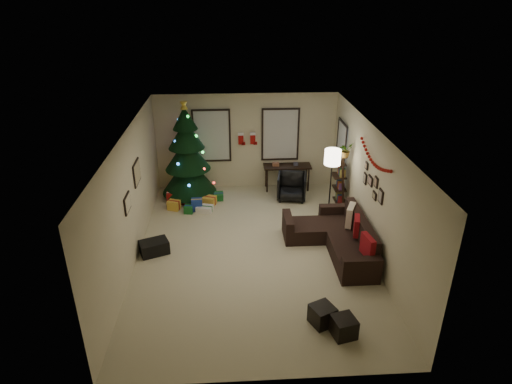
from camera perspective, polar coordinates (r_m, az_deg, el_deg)
floor at (r=9.71m, az=-0.38°, el=-7.68°), size 7.00×7.00×0.00m
ceiling at (r=8.55m, az=-0.43°, el=7.70°), size 7.00×7.00×0.00m
wall_back at (r=12.29m, az=-1.29°, el=6.59°), size 5.00×0.00×5.00m
wall_front at (r=6.09m, az=1.44°, el=-14.86°), size 5.00×0.00×5.00m
wall_left at (r=9.27m, az=-16.02°, el=-0.87°), size 0.00×7.00×7.00m
wall_right at (r=9.50m, az=14.83°, el=-0.07°), size 0.00×7.00×7.00m
window_back_left at (r=12.21m, az=-5.79°, el=7.31°), size 1.05×0.06×1.50m
window_back_right at (r=12.27m, az=3.18°, el=7.50°), size 1.05×0.06×1.50m
window_right_wall at (r=11.70m, az=11.13°, el=5.91°), size 0.06×0.90×1.30m
christmas_tree at (r=11.86m, az=-8.93°, el=4.46°), size 1.48×1.48×2.75m
presents at (r=11.63m, az=-7.96°, el=-1.39°), size 1.50×1.01×0.30m
sofa at (r=9.84m, az=10.62°, el=-5.87°), size 1.68×2.46×0.82m
pillow_red_a at (r=8.94m, az=14.35°, el=-6.88°), size 0.19×0.45×0.44m
pillow_red_b at (r=9.61m, az=12.97°, el=-4.32°), size 0.21×0.41×0.40m
pillow_cream at (r=10.04m, az=12.21°, el=-2.97°), size 0.31×0.48×0.46m
ottoman_near at (r=7.85m, az=8.64°, el=-15.57°), size 0.50×0.50×0.36m
ottoman_far at (r=7.70m, az=11.36°, el=-16.85°), size 0.45×0.45×0.35m
desk at (r=12.37m, az=4.09°, el=3.11°), size 1.33×0.47×0.72m
desk_chair at (r=11.90m, az=4.68°, el=0.72°), size 0.80×0.76×0.72m
bookshelf at (r=11.22m, az=10.93°, el=0.99°), size 0.30×0.47×1.56m
potted_plant at (r=10.66m, az=11.63°, el=5.64°), size 0.55×0.53×0.46m
floor_lamp at (r=10.48m, az=9.92°, el=3.89°), size 0.39×0.39×1.83m
art_map at (r=9.80m, az=-15.30°, el=2.45°), size 0.04×0.60×0.50m
art_abstract at (r=8.89m, az=-16.44°, el=-1.42°), size 0.04×0.45×0.35m
gallery at (r=9.34m, az=14.99°, el=0.96°), size 0.03×1.25×0.54m
garland at (r=9.15m, az=15.16°, el=4.31°), size 0.08×1.90×0.30m
stocking_left at (r=12.19m, az=-1.95°, el=6.99°), size 0.20×0.05×0.36m
stocking_right at (r=12.16m, az=-0.38°, el=7.04°), size 0.20×0.05×0.36m
storage_bin at (r=9.81m, az=-13.13°, el=-7.02°), size 0.70×0.59×0.30m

